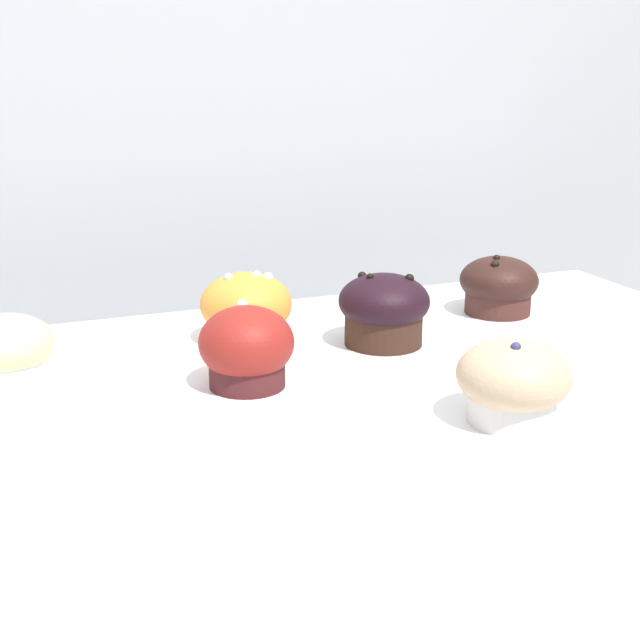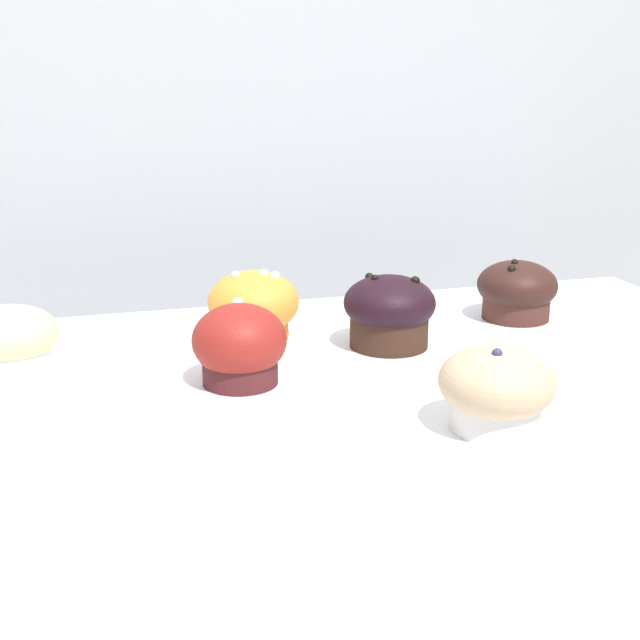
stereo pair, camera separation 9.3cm
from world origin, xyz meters
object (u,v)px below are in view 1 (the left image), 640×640
(muffin_front_center, at_px, (513,382))
(muffin_back_left, at_px, (247,349))
(muffin_back_right, at_px, (499,286))
(muffin_front_right, at_px, (4,351))
(muffin_front_left, at_px, (384,309))
(muffin_back_center, at_px, (246,309))

(muffin_front_center, xyz_separation_m, muffin_back_left, (-0.19, 0.17, 0.00))
(muffin_back_right, bearing_deg, muffin_back_left, -160.54)
(muffin_back_left, bearing_deg, muffin_front_center, -41.40)
(muffin_front_center, relative_size, muffin_front_right, 1.04)
(muffin_front_left, bearing_deg, muffin_back_right, 17.83)
(muffin_front_right, bearing_deg, muffin_front_center, -32.66)
(muffin_back_left, distance_m, muffin_front_left, 0.19)
(muffin_back_left, xyz_separation_m, muffin_back_right, (0.37, 0.13, -0.00))
(muffin_back_left, xyz_separation_m, muffin_front_right, (-0.22, 0.09, -0.00))
(muffin_front_center, relative_size, muffin_back_center, 0.97)
(muffin_back_right, xyz_separation_m, muffin_front_right, (-0.59, -0.04, -0.00))
(muffin_front_center, relative_size, muffin_back_right, 1.04)
(muffin_back_center, bearing_deg, muffin_back_left, -106.91)
(muffin_back_left, relative_size, muffin_back_right, 0.96)
(muffin_front_left, xyz_separation_m, muffin_front_right, (-0.40, 0.02, -0.01))
(muffin_front_left, distance_m, muffin_front_right, 0.40)
(muffin_front_left, bearing_deg, muffin_back_left, -158.89)
(muffin_front_center, height_order, muffin_front_right, muffin_front_center)
(muffin_front_center, distance_m, muffin_back_right, 0.35)
(muffin_back_left, relative_size, muffin_front_left, 0.92)
(muffin_back_center, bearing_deg, muffin_front_right, -170.19)
(muffin_front_center, distance_m, muffin_front_right, 0.49)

